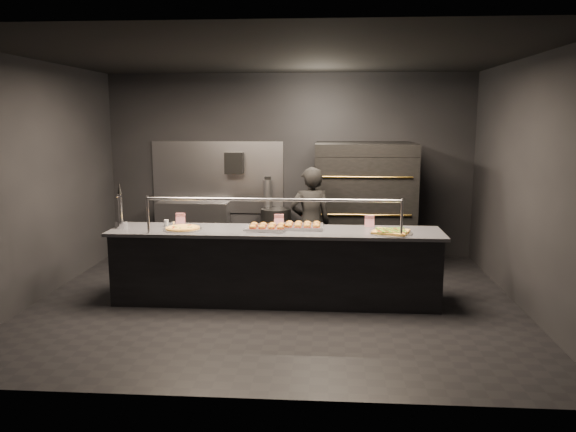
{
  "coord_description": "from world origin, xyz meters",
  "views": [
    {
      "loc": [
        0.64,
        -6.77,
        2.29
      ],
      "look_at": [
        0.14,
        0.2,
        1.06
      ],
      "focal_mm": 35.0,
      "sensor_mm": 36.0,
      "label": 1
    }
  ],
  "objects_px": {
    "service_counter": "(275,266)",
    "fire_extinguisher": "(268,193)",
    "worker": "(310,224)",
    "prep_shelf": "(193,229)",
    "beer_tap": "(121,215)",
    "towel_dispenser": "(234,163)",
    "square_pizza": "(391,232)",
    "slider_tray_b": "(303,226)",
    "trash_bin": "(276,233)",
    "slider_tray_a": "(267,227)",
    "round_pizza": "(183,228)",
    "pizza_oven": "(364,204)"
  },
  "relations": [
    {
      "from": "service_counter",
      "to": "fire_extinguisher",
      "type": "height_order",
      "value": "service_counter"
    },
    {
      "from": "fire_extinguisher",
      "to": "worker",
      "type": "distance_m",
      "value": 1.56
    },
    {
      "from": "prep_shelf",
      "to": "fire_extinguisher",
      "type": "bearing_deg",
      "value": 3.66
    },
    {
      "from": "fire_extinguisher",
      "to": "beer_tap",
      "type": "distance_m",
      "value": 2.89
    },
    {
      "from": "towel_dispenser",
      "to": "square_pizza",
      "type": "bearing_deg",
      "value": -47.52
    },
    {
      "from": "beer_tap",
      "to": "slider_tray_b",
      "type": "xyz_separation_m",
      "value": [
        2.28,
        0.13,
        -0.13
      ]
    },
    {
      "from": "trash_bin",
      "to": "prep_shelf",
      "type": "bearing_deg",
      "value": 175.91
    },
    {
      "from": "square_pizza",
      "to": "worker",
      "type": "relative_size",
      "value": 0.32
    },
    {
      "from": "slider_tray_a",
      "to": "round_pizza",
      "type": "bearing_deg",
      "value": -176.87
    },
    {
      "from": "service_counter",
      "to": "slider_tray_a",
      "type": "relative_size",
      "value": 7.17
    },
    {
      "from": "towel_dispenser",
      "to": "worker",
      "type": "bearing_deg",
      "value": -45.68
    },
    {
      "from": "towel_dispenser",
      "to": "fire_extinguisher",
      "type": "relative_size",
      "value": 0.69
    },
    {
      "from": "pizza_oven",
      "to": "round_pizza",
      "type": "height_order",
      "value": "pizza_oven"
    },
    {
      "from": "round_pizza",
      "to": "worker",
      "type": "xyz_separation_m",
      "value": [
        1.55,
        1.11,
        -0.13
      ]
    },
    {
      "from": "slider_tray_b",
      "to": "fire_extinguisher",
      "type": "bearing_deg",
      "value": 106.75
    },
    {
      "from": "round_pizza",
      "to": "slider_tray_a",
      "type": "bearing_deg",
      "value": 3.13
    },
    {
      "from": "prep_shelf",
      "to": "round_pizza",
      "type": "distance_m",
      "value": 2.47
    },
    {
      "from": "square_pizza",
      "to": "trash_bin",
      "type": "xyz_separation_m",
      "value": [
        -1.6,
        2.34,
        -0.53
      ]
    },
    {
      "from": "prep_shelf",
      "to": "towel_dispenser",
      "type": "distance_m",
      "value": 1.31
    },
    {
      "from": "slider_tray_a",
      "to": "slider_tray_b",
      "type": "xyz_separation_m",
      "value": [
        0.44,
        0.12,
        0.0
      ]
    },
    {
      "from": "pizza_oven",
      "to": "slider_tray_a",
      "type": "distance_m",
      "value": 2.3
    },
    {
      "from": "round_pizza",
      "to": "service_counter",
      "type": "bearing_deg",
      "value": 2.85
    },
    {
      "from": "pizza_oven",
      "to": "towel_dispenser",
      "type": "distance_m",
      "value": 2.23
    },
    {
      "from": "service_counter",
      "to": "fire_extinguisher",
      "type": "xyz_separation_m",
      "value": [
        -0.35,
        2.4,
        0.6
      ]
    },
    {
      "from": "pizza_oven",
      "to": "square_pizza",
      "type": "bearing_deg",
      "value": -84.35
    },
    {
      "from": "pizza_oven",
      "to": "worker",
      "type": "height_order",
      "value": "pizza_oven"
    },
    {
      "from": "service_counter",
      "to": "slider_tray_b",
      "type": "distance_m",
      "value": 0.6
    },
    {
      "from": "pizza_oven",
      "to": "prep_shelf",
      "type": "bearing_deg",
      "value": 171.46
    },
    {
      "from": "towel_dispenser",
      "to": "fire_extinguisher",
      "type": "xyz_separation_m",
      "value": [
        0.55,
        0.01,
        -0.49
      ]
    },
    {
      "from": "prep_shelf",
      "to": "worker",
      "type": "distance_m",
      "value": 2.39
    },
    {
      "from": "service_counter",
      "to": "slider_tray_b",
      "type": "relative_size",
      "value": 7.97
    },
    {
      "from": "beer_tap",
      "to": "round_pizza",
      "type": "bearing_deg",
      "value": -3.48
    },
    {
      "from": "service_counter",
      "to": "pizza_oven",
      "type": "height_order",
      "value": "pizza_oven"
    },
    {
      "from": "pizza_oven",
      "to": "slider_tray_a",
      "type": "height_order",
      "value": "pizza_oven"
    },
    {
      "from": "beer_tap",
      "to": "slider_tray_b",
      "type": "height_order",
      "value": "beer_tap"
    },
    {
      "from": "slider_tray_a",
      "to": "trash_bin",
      "type": "bearing_deg",
      "value": 92.57
    },
    {
      "from": "service_counter",
      "to": "round_pizza",
      "type": "bearing_deg",
      "value": -177.15
    },
    {
      "from": "towel_dispenser",
      "to": "slider_tray_b",
      "type": "distance_m",
      "value": 2.65
    },
    {
      "from": "beer_tap",
      "to": "square_pizza",
      "type": "relative_size",
      "value": 1.13
    },
    {
      "from": "fire_extinguisher",
      "to": "square_pizza",
      "type": "distance_m",
      "value": 3.07
    },
    {
      "from": "towel_dispenser",
      "to": "round_pizza",
      "type": "relative_size",
      "value": 0.73
    },
    {
      "from": "fire_extinguisher",
      "to": "slider_tray_a",
      "type": "xyz_separation_m",
      "value": [
        0.25,
        -2.4,
        -0.11
      ]
    },
    {
      "from": "service_counter",
      "to": "round_pizza",
      "type": "height_order",
      "value": "service_counter"
    },
    {
      "from": "pizza_oven",
      "to": "beer_tap",
      "type": "bearing_deg",
      "value": -148.75
    },
    {
      "from": "towel_dispenser",
      "to": "trash_bin",
      "type": "relative_size",
      "value": 0.43
    },
    {
      "from": "prep_shelf",
      "to": "slider_tray_a",
      "type": "height_order",
      "value": "slider_tray_a"
    },
    {
      "from": "round_pizza",
      "to": "square_pizza",
      "type": "bearing_deg",
      "value": -1.43
    },
    {
      "from": "trash_bin",
      "to": "worker",
      "type": "relative_size",
      "value": 0.51
    },
    {
      "from": "beer_tap",
      "to": "worker",
      "type": "relative_size",
      "value": 0.36
    },
    {
      "from": "slider_tray_a",
      "to": "worker",
      "type": "distance_m",
      "value": 1.18
    }
  ]
}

